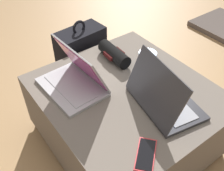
{
  "coord_description": "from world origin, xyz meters",
  "views": [
    {
      "loc": [
        0.71,
        -0.62,
        1.25
      ],
      "look_at": [
        -0.0,
        -0.09,
        0.46
      ],
      "focal_mm": 42.0,
      "sensor_mm": 36.0,
      "label": 1
    }
  ],
  "objects_px": {
    "cell_phone": "(146,155)",
    "coffee_mug": "(148,61)",
    "laptop_near": "(75,79)",
    "laptop_far": "(162,97)",
    "wrist_brace": "(114,54)",
    "backpack": "(81,60)"
  },
  "relations": [
    {
      "from": "laptop_near",
      "to": "cell_phone",
      "type": "bearing_deg",
      "value": -1.55
    },
    {
      "from": "laptop_far",
      "to": "wrist_brace",
      "type": "xyz_separation_m",
      "value": [
        -0.41,
        0.04,
        -0.01
      ]
    },
    {
      "from": "cell_phone",
      "to": "coffee_mug",
      "type": "distance_m",
      "value": 0.54
    },
    {
      "from": "wrist_brace",
      "to": "laptop_near",
      "type": "bearing_deg",
      "value": -76.79
    },
    {
      "from": "laptop_near",
      "to": "coffee_mug",
      "type": "relative_size",
      "value": 2.5
    },
    {
      "from": "laptop_near",
      "to": "laptop_far",
      "type": "bearing_deg",
      "value": 32.72
    },
    {
      "from": "laptop_far",
      "to": "cell_phone",
      "type": "distance_m",
      "value": 0.29
    },
    {
      "from": "cell_phone",
      "to": "coffee_mug",
      "type": "relative_size",
      "value": 1.19
    },
    {
      "from": "cell_phone",
      "to": "wrist_brace",
      "type": "distance_m",
      "value": 0.64
    },
    {
      "from": "laptop_far",
      "to": "coffee_mug",
      "type": "distance_m",
      "value": 0.27
    },
    {
      "from": "laptop_near",
      "to": "cell_phone",
      "type": "relative_size",
      "value": 2.11
    },
    {
      "from": "laptop_far",
      "to": "coffee_mug",
      "type": "height_order",
      "value": "laptop_far"
    },
    {
      "from": "laptop_far",
      "to": "coffee_mug",
      "type": "bearing_deg",
      "value": -18.2
    },
    {
      "from": "laptop_far",
      "to": "laptop_near",
      "type": "bearing_deg",
      "value": 46.22
    },
    {
      "from": "cell_phone",
      "to": "wrist_brace",
      "type": "bearing_deg",
      "value": 114.11
    },
    {
      "from": "coffee_mug",
      "to": "laptop_near",
      "type": "bearing_deg",
      "value": -105.52
    },
    {
      "from": "laptop_near",
      "to": "backpack",
      "type": "xyz_separation_m",
      "value": [
        -0.39,
        0.25,
        -0.22
      ]
    },
    {
      "from": "cell_phone",
      "to": "backpack",
      "type": "bearing_deg",
      "value": 124.9
    },
    {
      "from": "cell_phone",
      "to": "laptop_far",
      "type": "bearing_deg",
      "value": 83.96
    },
    {
      "from": "wrist_brace",
      "to": "coffee_mug",
      "type": "distance_m",
      "value": 0.2
    },
    {
      "from": "backpack",
      "to": "wrist_brace",
      "type": "xyz_separation_m",
      "value": [
        0.32,
        0.04,
        0.21
      ]
    },
    {
      "from": "wrist_brace",
      "to": "laptop_far",
      "type": "bearing_deg",
      "value": -5.72
    }
  ]
}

